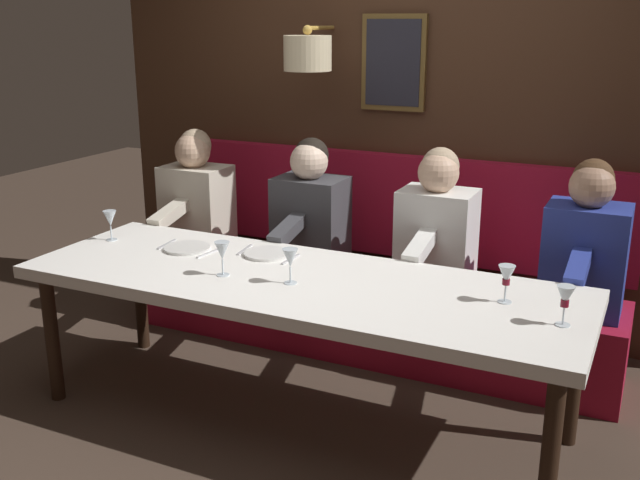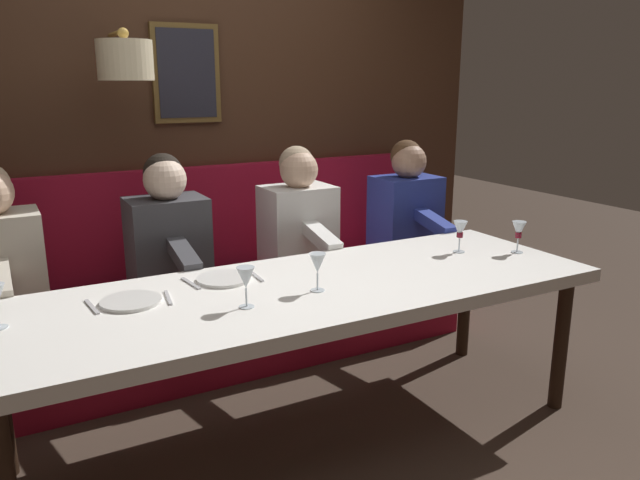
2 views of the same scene
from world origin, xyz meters
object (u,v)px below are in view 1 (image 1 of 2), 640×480
wine_glass_3 (565,298)px  wine_glass_4 (110,219)px  diner_near (437,226)px  diner_middle (310,210)px  diner_nearest (586,243)px  wine_glass_1 (290,259)px  wine_glass_2 (506,276)px  wine_glass_0 (222,252)px  diner_far (196,197)px  dining_table (298,290)px

wine_glass_3 → wine_glass_4: same height
diner_near → wine_glass_3: bearing=-139.5°
wine_glass_4 → wine_glass_3: bearing=-93.7°
diner_near → diner_middle: (0.00, 0.77, 0.00)m
diner_nearest → diner_middle: (0.00, 1.54, 0.00)m
diner_near → wine_glass_3: size_ratio=4.82×
wine_glass_1 → wine_glass_2: 0.95m
diner_nearest → wine_glass_0: bearing=123.8°
diner_near → diner_far: (0.00, 1.57, 0.00)m
diner_nearest → wine_glass_4: bearing=108.3°
dining_table → diner_near: bearing=-24.2°
wine_glass_1 → wine_glass_4: 1.21m
diner_middle → wine_glass_0: (-1.01, -0.04, 0.04)m
wine_glass_4 → wine_glass_0: bearing=-104.9°
diner_middle → wine_glass_3: (-0.93, -1.56, 0.04)m
diner_near → diner_middle: 0.77m
wine_glass_2 → wine_glass_4: same height
wine_glass_4 → dining_table: bearing=-95.0°
diner_near → wine_glass_0: 1.24m
wine_glass_0 → diner_far: bearing=39.9°
diner_near → wine_glass_4: (-0.78, 1.59, 0.04)m
diner_nearest → wine_glass_4: size_ratio=4.82×
diner_nearest → wine_glass_2: bearing=163.3°
wine_glass_1 → wine_glass_2: (0.18, -0.93, -0.00)m
wine_glass_2 → wine_glass_3: (-0.15, -0.26, -0.00)m
wine_glass_0 → wine_glass_4: 0.89m
diner_near → wine_glass_0: (-1.01, 0.73, 0.04)m
dining_table → wine_glass_0: size_ratio=16.18×
diner_nearest → diner_middle: size_ratio=1.00×
dining_table → diner_near: diner_near is taller
wine_glass_1 → wine_glass_2: bearing=-78.8°
dining_table → wine_glass_4: 1.21m
dining_table → diner_nearest: (0.88, -1.17, 0.14)m
wine_glass_1 → wine_glass_3: same height
diner_nearest → wine_glass_2: size_ratio=4.82×
diner_middle → wine_glass_2: 1.52m
diner_middle → wine_glass_4: bearing=133.5°
diner_nearest → diner_middle: 1.54m
wine_glass_3 → dining_table: bearing=87.6°
diner_near → wine_glass_2: diner_near is taller
wine_glass_1 → wine_glass_0: bearing=96.7°
diner_near → wine_glass_4: bearing=116.1°
wine_glass_0 → wine_glass_2: 1.28m
diner_far → wine_glass_1: size_ratio=4.82×
diner_far → wine_glass_1: (-0.97, -1.18, 0.04)m
wine_glass_2 → wine_glass_4: bearing=89.9°
wine_glass_3 → wine_glass_4: 2.39m
wine_glass_0 → diner_middle: bearing=2.2°
wine_glass_3 → wine_glass_4: (0.15, 2.38, 0.00)m
diner_near → dining_table: bearing=155.8°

